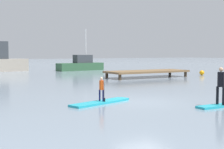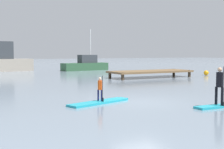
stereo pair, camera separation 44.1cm
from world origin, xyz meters
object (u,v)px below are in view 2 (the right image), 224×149
paddler_child_solo (100,88)px  fishing_boat_green_midground (86,65)px  paddleboard_far (224,106)px  paddleboard_near (100,102)px  mooring_buoy_mid (206,73)px  paddler_adult (220,83)px

paddler_child_solo → fishing_boat_green_midground: (11.08, 26.78, 0.04)m
paddleboard_far → fishing_boat_green_midground: 31.07m
paddleboard_far → paddler_child_solo: bearing=141.2°
paddleboard_far → paddleboard_near: bearing=141.3°
paddler_child_solo → mooring_buoy_mid: 21.96m
paddler_adult → mooring_buoy_mid: (14.57, 15.05, -0.80)m
paddler_adult → paddler_child_solo: bearing=139.3°
fishing_boat_green_midground → mooring_buoy_mid: bearing=-63.5°
paddleboard_near → paddler_adult: size_ratio=2.07×
paddleboard_near → paddler_child_solo: (0.01, -0.01, 0.70)m
paddler_child_solo → fishing_boat_green_midground: fishing_boat_green_midground is taller
paddleboard_far → paddler_adult: bearing=179.7°
paddleboard_far → mooring_buoy_mid: bearing=46.5°
paddleboard_near → paddler_child_solo: 0.70m
paddler_child_solo → mooring_buoy_mid: (18.71, 11.49, -0.48)m
fishing_boat_green_midground → mooring_buoy_mid: (7.63, -15.28, -0.52)m
paddler_child_solo → fishing_boat_green_midground: bearing=67.5°
paddleboard_near → paddleboard_far: (4.45, -3.57, 0.00)m
paddler_child_solo → paddleboard_far: paddler_child_solo is taller
paddleboard_near → fishing_boat_green_midground: 28.99m
paddleboard_near → mooring_buoy_mid: 21.97m
paddleboard_far → fishing_boat_green_midground: bearing=77.6°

